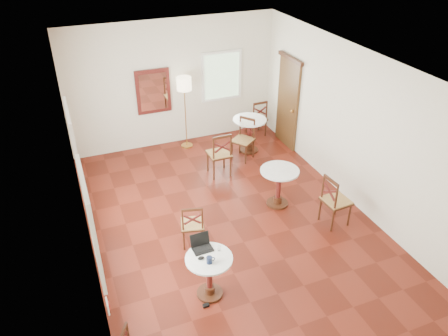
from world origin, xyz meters
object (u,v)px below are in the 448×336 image
at_px(chair_near_a, 192,224).
at_px(laptop, 201,245).
at_px(navy_mug, 210,260).
at_px(cafe_table_back, 249,131).
at_px(chair_mid_a, 219,154).
at_px(floor_lamp, 184,89).
at_px(cafe_table_near, 209,272).
at_px(chair_back_a, 257,118).
at_px(cafe_table_mid, 279,183).
at_px(chair_mid_b, 335,201).
at_px(mouse, 201,258).
at_px(water_glass, 219,248).
at_px(power_adapter, 206,305).
at_px(chair_back_b, 243,139).

bearing_deg(chair_near_a, laptop, 95.03).
bearing_deg(navy_mug, cafe_table_back, 58.51).
height_order(chair_mid_a, floor_lamp, floor_lamp).
bearing_deg(cafe_table_near, chair_near_a, 83.85).
bearing_deg(chair_near_a, chair_back_a, -115.19).
bearing_deg(cafe_table_mid, chair_mid_b, -53.51).
bearing_deg(navy_mug, mouse, 128.16).
bearing_deg(chair_near_a, water_glass, 107.93).
bearing_deg(chair_mid_b, chair_mid_a, 25.06).
bearing_deg(laptop, power_adapter, -105.54).
bearing_deg(cafe_table_back, chair_back_a, 52.89).
xyz_separation_m(cafe_table_near, power_adapter, (-0.14, -0.21, -0.44)).
xyz_separation_m(chair_near_a, mouse, (-0.24, -1.18, 0.33)).
xyz_separation_m(chair_back_b, water_glass, (-1.97, -3.56, 0.30)).
height_order(cafe_table_mid, chair_back_b, chair_back_b).
xyz_separation_m(cafe_table_mid, floor_lamp, (-0.93, 2.99, 1.00)).
bearing_deg(floor_lamp, chair_back_a, -1.97).
distance_m(chair_mid_a, chair_mid_b, 2.72).
xyz_separation_m(cafe_table_mid, chair_back_b, (0.12, 1.94, -0.01)).
bearing_deg(cafe_table_near, water_glass, 25.30).
distance_m(cafe_table_back, chair_near_a, 3.57).
bearing_deg(mouse, navy_mug, -74.51).
bearing_deg(chair_mid_a, chair_back_a, -137.45).
distance_m(cafe_table_back, floor_lamp, 1.81).
relative_size(cafe_table_back, floor_lamp, 0.47).
distance_m(navy_mug, water_glass, 0.29).
relative_size(chair_back_b, floor_lamp, 0.55).
distance_m(cafe_table_near, chair_mid_a, 3.47).
relative_size(cafe_table_back, chair_back_b, 0.86).
xyz_separation_m(chair_mid_b, laptop, (-2.75, -0.55, 0.29)).
xyz_separation_m(cafe_table_back, floor_lamp, (-1.32, 0.77, 0.98)).
xyz_separation_m(navy_mug, power_adapter, (-0.11, -0.11, -0.77)).
xyz_separation_m(cafe_table_near, cafe_table_mid, (2.05, 1.71, 0.03)).
bearing_deg(navy_mug, chair_near_a, 83.25).
xyz_separation_m(water_glass, power_adapter, (-0.33, -0.30, -0.76)).
height_order(floor_lamp, power_adapter, floor_lamp).
xyz_separation_m(chair_mid_a, navy_mug, (-1.42, -3.28, 0.28)).
bearing_deg(power_adapter, laptop, 76.54).
distance_m(chair_mid_a, laptop, 3.27).
bearing_deg(cafe_table_mid, chair_mid_a, 114.13).
bearing_deg(cafe_table_back, chair_mid_a, -144.56).
relative_size(floor_lamp, navy_mug, 13.54).
relative_size(floor_lamp, power_adapter, 18.46).
height_order(cafe_table_mid, laptop, laptop).
bearing_deg(cafe_table_near, power_adapter, -123.48).
xyz_separation_m(chair_back_b, navy_mug, (-2.19, -3.75, 0.31)).
bearing_deg(laptop, chair_near_a, 78.52).
bearing_deg(cafe_table_mid, cafe_table_back, 80.14).
height_order(cafe_table_near, laptop, laptop).
height_order(cafe_table_mid, mouse, cafe_table_mid).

